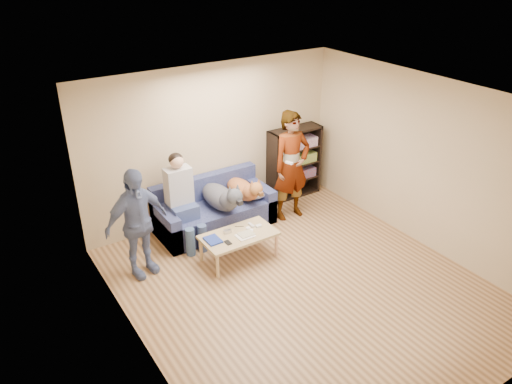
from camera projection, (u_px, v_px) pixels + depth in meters
ground at (303, 287)px, 6.85m from camera, size 5.00×5.00×0.00m
ceiling at (313, 103)px, 5.68m from camera, size 5.00×5.00×0.00m
wall_back at (213, 143)px, 8.14m from camera, size 4.50×0.00×4.50m
wall_front at (484, 315)px, 4.39m from camera, size 4.50×0.00×4.50m
wall_left at (137, 259)px, 5.18m from camera, size 0.00×5.00×5.00m
wall_right at (428, 164)px, 7.36m from camera, size 0.00×5.00×5.00m
blanket at (255, 192)px, 8.29m from camera, size 0.46×0.39×0.16m
person_standing_right at (292, 166)px, 8.21m from camera, size 0.69×0.45×1.87m
person_standing_left at (137, 223)px, 6.79m from camera, size 1.01×0.57×1.61m
held_controller at (289, 163)px, 7.89m from camera, size 0.08×0.13×0.03m
notebook_blue at (213, 240)px, 7.11m from camera, size 0.20×0.26×0.03m
papers at (245, 236)px, 7.22m from camera, size 0.26×0.20×0.02m
magazine at (246, 234)px, 7.25m from camera, size 0.22×0.17×0.01m
camera_silver at (227, 232)px, 7.30m from camera, size 0.11×0.06×0.05m
controller_a at (251, 225)px, 7.48m from camera, size 0.04×0.13×0.03m
controller_b at (259, 226)px, 7.46m from camera, size 0.09×0.06×0.03m
headphone_cup_a at (251, 230)px, 7.35m from camera, size 0.07×0.07×0.02m
headphone_cup_b at (248, 228)px, 7.41m from camera, size 0.07×0.07×0.02m
pen_orange at (243, 239)px, 7.15m from camera, size 0.13×0.06×0.01m
pen_black at (239, 226)px, 7.47m from camera, size 0.13×0.08×0.01m
wallet at (228, 243)px, 7.06m from camera, size 0.07×0.12×0.02m
sofa at (214, 211)px, 8.18m from camera, size 1.90×0.85×0.82m
person_seated at (182, 197)px, 7.57m from camera, size 0.40×0.73×1.47m
dog_gray at (222, 197)px, 7.86m from camera, size 0.40×1.25×0.58m
dog_tan at (244, 190)px, 8.17m from camera, size 0.35×1.14×0.51m
coffee_table at (239, 237)px, 7.30m from camera, size 1.10×0.60×0.42m
bookshelf at (294, 161)px, 9.05m from camera, size 1.00×0.34×1.30m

